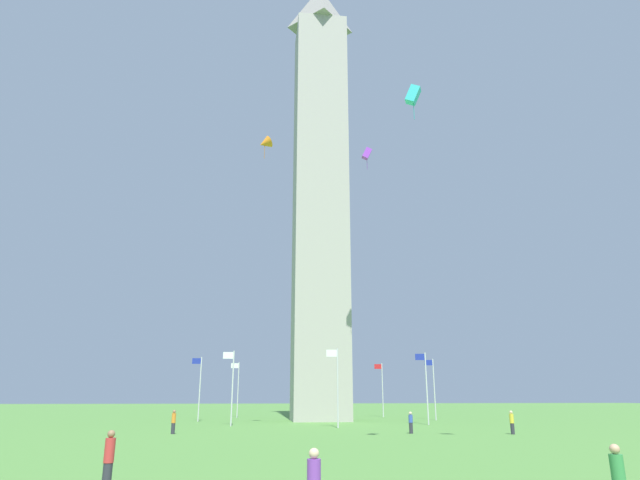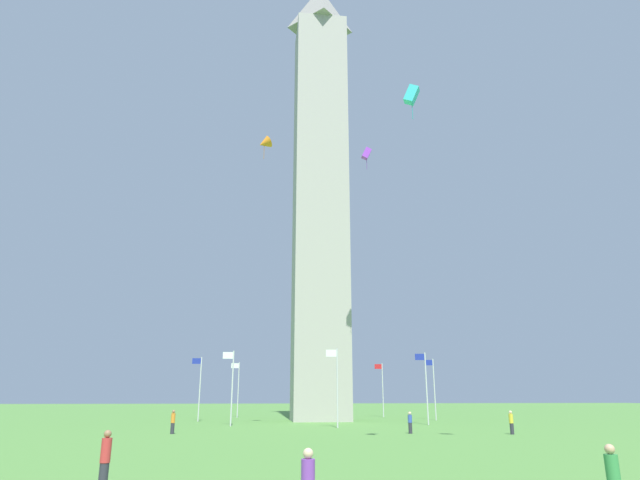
# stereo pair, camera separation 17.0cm
# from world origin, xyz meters

# --- Properties ---
(ground_plane) EXTENTS (260.00, 260.00, 0.00)m
(ground_plane) POSITION_xyz_m (0.00, 0.00, 0.00)
(ground_plane) COLOR #548C3D
(obelisk_monument) EXTENTS (6.61, 6.61, 60.12)m
(obelisk_monument) POSITION_xyz_m (0.00, 0.00, 30.06)
(obelisk_monument) COLOR #A8A399
(obelisk_monument) RESTS_ON ground
(flagpole_n) EXTENTS (1.12, 0.14, 7.09)m
(flagpole_n) POSITION_xyz_m (13.88, 0.00, 3.92)
(flagpole_n) COLOR silver
(flagpole_n) RESTS_ON ground
(flagpole_ne) EXTENTS (1.12, 0.14, 7.09)m
(flagpole_ne) POSITION_xyz_m (9.84, 9.77, 3.92)
(flagpole_ne) COLOR silver
(flagpole_ne) RESTS_ON ground
(flagpole_e) EXTENTS (1.12, 0.14, 7.09)m
(flagpole_e) POSITION_xyz_m (0.07, 13.82, 3.92)
(flagpole_e) COLOR silver
(flagpole_e) RESTS_ON ground
(flagpole_se) EXTENTS (1.12, 0.14, 7.09)m
(flagpole_se) POSITION_xyz_m (-9.70, 9.77, 3.92)
(flagpole_se) COLOR silver
(flagpole_se) RESTS_ON ground
(flagpole_s) EXTENTS (1.12, 0.14, 7.09)m
(flagpole_s) POSITION_xyz_m (-13.75, 0.00, 3.92)
(flagpole_s) COLOR silver
(flagpole_s) RESTS_ON ground
(flagpole_sw) EXTENTS (1.12, 0.14, 7.09)m
(flagpole_sw) POSITION_xyz_m (-9.70, -9.77, 3.92)
(flagpole_sw) COLOR silver
(flagpole_sw) RESTS_ON ground
(flagpole_w) EXTENTS (1.12, 0.14, 7.09)m
(flagpole_w) POSITION_xyz_m (0.07, -13.82, 3.92)
(flagpole_w) COLOR silver
(flagpole_w) RESTS_ON ground
(flagpole_nw) EXTENTS (1.12, 0.14, 7.09)m
(flagpole_nw) POSITION_xyz_m (9.84, -9.77, 3.92)
(flagpole_nw) COLOR silver
(flagpole_nw) RESTS_ON ground
(person_orange_shirt) EXTENTS (0.32, 0.32, 1.76)m
(person_orange_shirt) POSITION_xyz_m (13.76, 20.00, 0.87)
(person_orange_shirt) COLOR #2D2D38
(person_orange_shirt) RESTS_ON ground
(person_yellow_shirt) EXTENTS (0.32, 0.32, 1.72)m
(person_yellow_shirt) POSITION_xyz_m (-11.95, 23.48, 0.86)
(person_yellow_shirt) COLOR #2D2D38
(person_yellow_shirt) RESTS_ON ground
(person_blue_shirt) EXTENTS (0.32, 0.32, 1.62)m
(person_blue_shirt) POSITION_xyz_m (-4.53, 21.72, 0.80)
(person_blue_shirt) COLOR #2D2D38
(person_blue_shirt) RESTS_ON ground
(person_red_shirt) EXTENTS (0.32, 0.32, 1.79)m
(person_red_shirt) POSITION_xyz_m (12.22, 45.49, 0.89)
(person_red_shirt) COLOR #2D2D38
(person_red_shirt) RESTS_ON ground
(kite_purple_box) EXTENTS (1.10, 0.69, 2.43)m
(kite_purple_box) POSITION_xyz_m (-3.25, 14.17, 27.14)
(kite_purple_box) COLOR purple
(kite_cyan_box) EXTENTS (1.14, 0.94, 2.28)m
(kite_cyan_box) POSITION_xyz_m (-1.47, 36.17, 20.67)
(kite_cyan_box) COLOR #33C6D1
(kite_orange_delta) EXTENTS (1.71, 1.46, 2.41)m
(kite_orange_delta) POSITION_xyz_m (7.42, 16.46, 26.59)
(kite_orange_delta) COLOR orange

